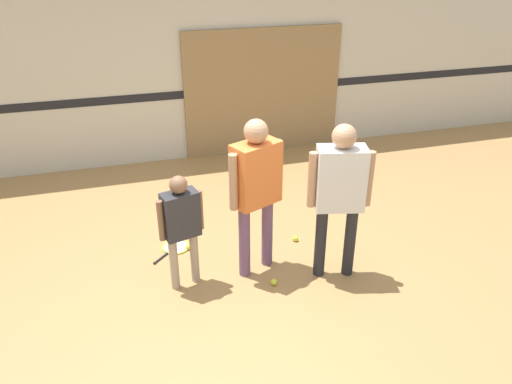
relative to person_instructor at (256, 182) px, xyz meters
The scene contains 10 objects.
ground_plane 1.04m from the person_instructor, 121.60° to the right, with size 16.00×16.00×0.00m, color #A87F4C.
wall_back 3.23m from the person_instructor, 91.64° to the left, with size 16.00×0.07×3.20m.
wall_panel 3.29m from the person_instructor, 71.78° to the left, with size 2.49×0.05×1.94m.
person_instructor is the anchor object (origin of this frame).
person_student_left 0.81m from the person_instructor, behind, with size 0.45×0.27×1.21m.
person_student_right 0.81m from the person_instructor, 22.30° to the right, with size 0.61×0.36×1.65m.
racket_spare_on_floor 1.42m from the person_instructor, 141.15° to the left, with size 0.51×0.50×0.03m.
tennis_ball_near_instructor 1.05m from the person_instructor, 73.55° to the right, with size 0.07×0.07×0.07m, color #CCE038.
tennis_ball_by_spare_racket 1.30m from the person_instructor, 138.68° to the left, with size 0.07×0.07×0.07m, color #CCE038.
tennis_ball_stray_left 1.22m from the person_instructor, 33.18° to the left, with size 0.07×0.07×0.07m, color #CCE038.
Camera 1 is at (-1.12, -4.02, 3.17)m, focal length 35.00 mm.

